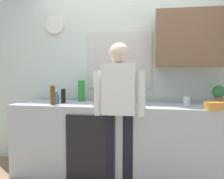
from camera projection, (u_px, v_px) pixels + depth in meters
The scene contains 17 objects.
kitchen_counter at pixel (123, 140), 3.13m from camera, with size 2.69×0.64×0.89m, color #B2B7BC.
dishwasher_panel at pixel (90, 151), 2.86m from camera, with size 0.56×0.02×0.80m, color black.
back_wall_assembly at pixel (135, 66), 3.43m from camera, with size 4.29×0.42×2.60m.
coffee_maker at pixel (119, 93), 2.97m from camera, with size 0.20×0.20×0.33m.
bottle_red_vinegar at pixel (96, 97), 2.93m from camera, with size 0.06×0.06×0.22m, color maroon.
bottle_clear_soda at pixel (81, 91), 3.41m from camera, with size 0.09×0.09×0.28m, color #2D8C33.
bottle_dark_sauce at pixel (63, 96), 3.22m from camera, with size 0.06×0.06×0.18m, color black.
bottle_amber_beer at pixel (53, 95), 3.04m from camera, with size 0.06×0.06×0.23m, color brown.
bottle_green_wine at pixel (104, 91), 3.23m from camera, with size 0.07×0.07×0.30m, color #195923.
cup_blue_mug at pixel (55, 98), 3.31m from camera, with size 0.08×0.08×0.10m, color #3351B2.
cup_white_mug at pixel (187, 101), 3.06m from camera, with size 0.08×0.08×0.10m, color white.
cup_terracotta_mug at pixel (140, 100), 3.20m from camera, with size 0.08×0.08×0.09m, color #B26647.
mixing_bowl at pixel (214, 106), 2.69m from camera, with size 0.22×0.22×0.08m, color orange.
potted_plant at pixel (219, 94), 3.07m from camera, with size 0.15×0.15×0.23m.
dish_soap at pixel (56, 97), 3.14m from camera, with size 0.06×0.06×0.18m.
storage_canister at pixel (123, 96), 3.22m from camera, with size 0.14×0.14×0.17m, color silver.
person_at_sink at pixel (119, 103), 2.80m from camera, with size 0.57×0.22×1.60m.
Camera 1 is at (0.42, -2.75, 1.29)m, focal length 40.88 mm.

